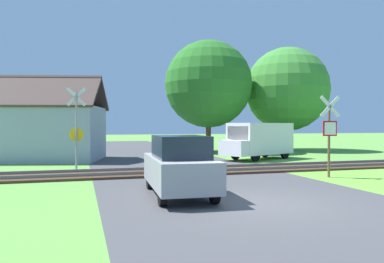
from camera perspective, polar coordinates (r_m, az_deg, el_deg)
The scene contains 10 objects.
ground_plane at distance 10.32m, azimuth 9.99°, elevation -10.70°, with size 160.00×160.00×0.00m, color #5B933D.
road_asphalt at distance 12.11m, azimuth 5.70°, elevation -8.95°, with size 8.22×80.00×0.01m, color #424244.
rail_track at distance 16.62m, azimuth -0.67°, elevation -6.07°, with size 60.00×2.60×0.22m.
stop_sign_near at distance 15.89m, azimuth 20.20°, elevation 0.03°, with size 0.88×0.17×3.27m.
crossing_sign_far at distance 17.81m, azimuth -17.22°, elevation 0.84°, with size 0.88×0.15×3.83m.
house at distance 24.19m, azimuth -22.08°, elevation 0.11°, with size 8.30×6.72×5.10m.
tree_far at distance 32.95m, azimuth 14.30°, elevation 6.25°, with size 7.06×7.06×8.71m.
tree_right at distance 29.79m, azimuth 2.52°, elevation 7.20°, with size 6.88×6.88×8.80m.
mail_truck at distance 23.39m, azimuth 10.15°, elevation -1.18°, with size 5.23×3.69×2.24m.
parked_car at distance 11.08m, azimuth -1.99°, elevation -5.21°, with size 1.87×4.09×1.78m.
Camera 1 is at (-4.53, -9.04, 2.07)m, focal length 35.00 mm.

